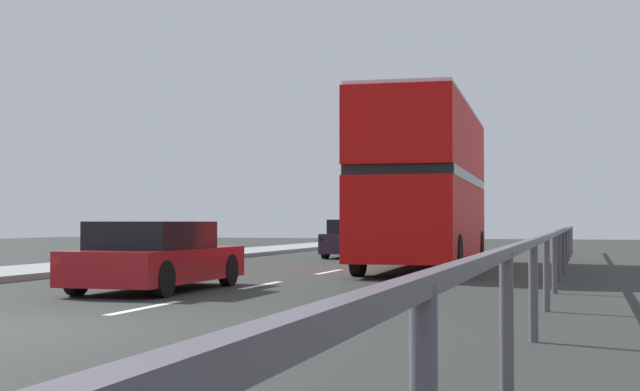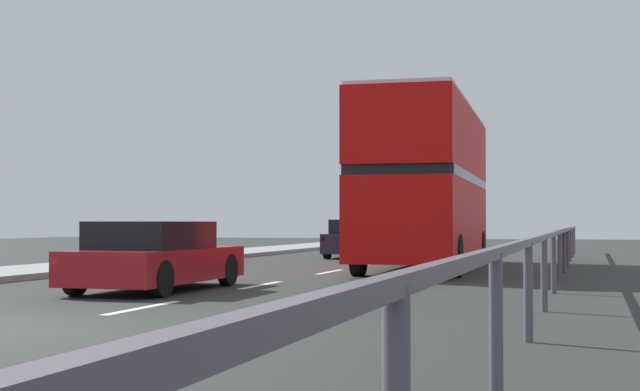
# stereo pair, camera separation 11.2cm
# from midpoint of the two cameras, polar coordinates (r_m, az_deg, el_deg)

# --- Properties ---
(ground_plane) EXTENTS (73.45, 120.00, 0.10)m
(ground_plane) POSITION_cam_midpoint_polar(r_m,az_deg,el_deg) (11.91, -16.89, -8.05)
(ground_plane) COLOR #272B28
(lane_paint_markings) EXTENTS (3.30, 46.00, 0.01)m
(lane_paint_markings) POSITION_cam_midpoint_polar(r_m,az_deg,el_deg) (19.07, 2.51, -5.52)
(lane_paint_markings) COLOR silver
(lane_paint_markings) RESTS_ON ground
(bridge_side_railing) EXTENTS (0.10, 42.00, 1.12)m
(bridge_side_railing) POSITION_cam_midpoint_polar(r_m,az_deg,el_deg) (18.94, 14.27, -2.77)
(bridge_side_railing) COLOR #534C57
(bridge_side_railing) RESTS_ON ground
(double_decker_bus_red) EXTENTS (2.94, 10.71, 4.46)m
(double_decker_bus_red) POSITION_cam_midpoint_polar(r_m,az_deg,el_deg) (25.56, 6.42, 0.81)
(double_decker_bus_red) COLOR red
(double_decker_bus_red) RESTS_ON ground
(hatchback_car_near) EXTENTS (1.86, 4.42, 1.30)m
(hatchback_car_near) POSITION_cam_midpoint_polar(r_m,az_deg,el_deg) (17.67, -10.26, -3.76)
(hatchback_car_near) COLOR maroon
(hatchback_car_near) RESTS_ON ground
(sedan_car_ahead) EXTENTS (1.86, 4.41, 1.37)m
(sedan_car_ahead) POSITION_cam_midpoint_polar(r_m,az_deg,el_deg) (33.60, 2.15, -2.71)
(sedan_car_ahead) COLOR #241D34
(sedan_car_ahead) RESTS_ON ground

